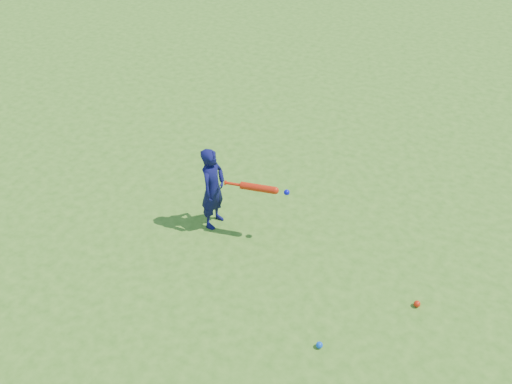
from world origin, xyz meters
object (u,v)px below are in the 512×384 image
(child, at_px, (213,188))
(bat_swing, at_px, (261,188))
(ground_ball_blue, at_px, (319,345))
(ground_ball_red, at_px, (417,304))

(child, relative_size, bat_swing, 1.41)
(ground_ball_blue, xyz_separation_m, bat_swing, (-1.18, 1.19, 0.62))
(child, height_order, bat_swing, child)
(ground_ball_blue, height_order, bat_swing, bat_swing)
(ground_ball_red, bearing_deg, ground_ball_blue, -127.86)
(ground_ball_blue, bearing_deg, bat_swing, 134.70)
(ground_ball_blue, bearing_deg, ground_ball_red, 52.14)
(child, bearing_deg, ground_ball_blue, -121.61)
(child, distance_m, ground_ball_red, 2.49)
(child, distance_m, ground_ball_blue, 2.13)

